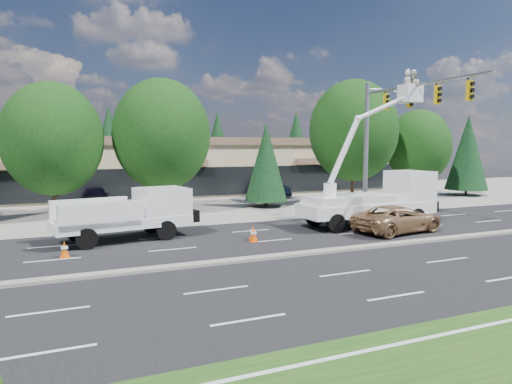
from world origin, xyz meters
name	(u,v)px	position (x,y,z in m)	size (l,w,h in m)	color
ground	(303,255)	(0.00, 0.00, 0.00)	(140.00, 140.00, 0.00)	black
concrete_apron	(187,202)	(0.00, 20.00, 0.01)	(140.00, 22.00, 0.01)	gray
road_median	(303,253)	(0.00, 0.00, 0.06)	(120.00, 0.55, 0.12)	gray
strip_mall	(162,164)	(0.00, 29.97, 2.83)	(50.40, 15.40, 5.50)	#C2B285
tree_front_c	(52,139)	(-10.00, 15.00, 5.14)	(6.33, 6.33, 8.78)	#332114
tree_front_d	(162,135)	(-3.00, 15.00, 5.49)	(6.76, 6.76, 9.38)	#332114
tree_front_e	(266,162)	(5.00, 15.00, 3.47)	(3.28, 3.28, 6.47)	#332114
tree_front_f	(354,131)	(13.00, 15.00, 5.97)	(7.35, 7.35, 10.19)	#332114
tree_front_g	(418,147)	(20.00, 15.00, 4.65)	(5.72, 5.72, 7.94)	#332114
tree_front_h	(468,152)	(26.00, 15.00, 4.10)	(3.88, 3.88, 7.65)	#332114
tree_back_b	(109,142)	(-4.00, 42.00, 5.19)	(4.91, 4.91, 9.67)	#332114
tree_back_c	(218,144)	(10.00, 42.00, 5.00)	(4.72, 4.72, 9.31)	#332114
tree_back_d	(296,143)	(22.00, 42.00, 5.20)	(4.92, 4.92, 9.69)	#332114
signal_mast	(387,125)	(10.03, 7.04, 6.06)	(2.76, 10.16, 9.00)	gray
utility_pickup	(132,219)	(-6.35, 6.29, 1.04)	(6.91, 3.53, 2.53)	white
bucket_truck	(380,191)	(7.90, 4.91, 2.04)	(8.78, 2.75, 9.26)	white
traffic_cone_a	(65,250)	(-9.54, 3.52, 0.34)	(0.40, 0.40, 0.70)	#EE5207
traffic_cone_b	(253,232)	(-0.73, 3.92, 0.34)	(0.40, 0.40, 0.70)	#EE5207
traffic_cone_c	(254,235)	(-0.94, 3.33, 0.34)	(0.40, 0.40, 0.70)	#EE5207
traffic_cone_d	(392,223)	(7.53, 3.32, 0.34)	(0.40, 0.40, 0.70)	#EE5207
minivan	(398,219)	(7.27, 2.55, 0.74)	(2.45, 5.32, 1.48)	#AD8153
parked_car_west	(96,196)	(-7.18, 20.19, 0.79)	(1.87, 4.65, 1.58)	black
parked_car_east	(268,188)	(7.90, 21.00, 0.84)	(1.78, 5.09, 1.68)	black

